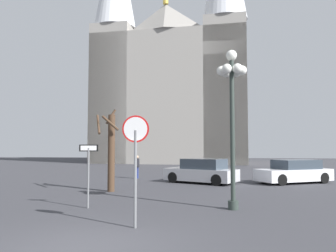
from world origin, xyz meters
name	(u,v)px	position (x,y,z in m)	size (l,w,h in m)	color
ground_plane	(84,248)	(0.00, 0.00, 0.00)	(120.00, 120.00, 0.00)	#38383D
cathedral	(171,77)	(-2.83, 38.82, 11.84)	(21.14, 13.48, 35.47)	gray
stop_sign	(136,149)	(0.67, 1.84, 2.07)	(0.73, 0.08, 2.99)	slate
one_way_arrow_sign	(88,167)	(-1.63, 4.46, 1.43)	(0.67, 0.11, 2.23)	slate
street_lamp	(232,97)	(3.42, 4.85, 3.88)	(1.05, 0.96, 5.55)	#2D3833
bare_tree	(111,150)	(-2.17, 8.81, 2.01)	(1.37, 1.28, 4.01)	#473323
parked_car_near_white	(294,172)	(7.55, 13.92, 0.65)	(4.80, 3.70, 1.38)	silver
parked_car_far_silver	(202,172)	(2.09, 13.21, 0.68)	(4.59, 3.51, 1.45)	#B7B7BC
pedestrian_walking	(137,165)	(-2.38, 15.55, 0.94)	(0.32, 0.32, 1.56)	navy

